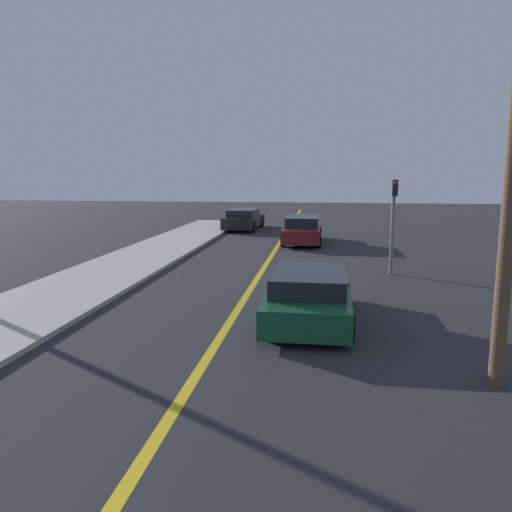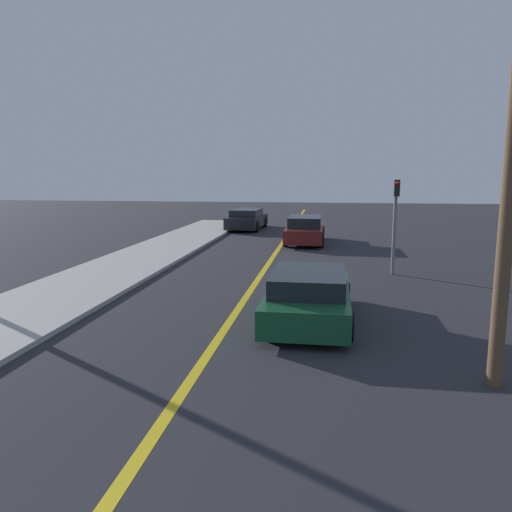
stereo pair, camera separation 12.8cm
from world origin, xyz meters
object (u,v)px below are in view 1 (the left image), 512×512
(car_ahead_center, at_px, (302,230))
(car_far_distant, at_px, (244,219))
(traffic_light, at_px, (393,215))
(car_near_right_lane, at_px, (309,296))
(utility_pole, at_px, (510,208))

(car_ahead_center, height_order, car_far_distant, car_ahead_center)
(car_far_distant, relative_size, traffic_light, 1.50)
(car_near_right_lane, relative_size, utility_pole, 0.77)
(car_far_distant, relative_size, utility_pole, 0.83)
(car_near_right_lane, bearing_deg, car_ahead_center, 93.69)
(utility_pole, bearing_deg, car_far_distant, 109.04)
(car_near_right_lane, bearing_deg, utility_pole, -45.07)
(traffic_light, bearing_deg, utility_pole, -86.82)
(car_ahead_center, xyz_separation_m, utility_pole, (3.86, -16.61, 2.25))
(car_near_right_lane, height_order, car_ahead_center, car_ahead_center)
(car_near_right_lane, distance_m, car_ahead_center, 13.39)
(car_far_distant, height_order, traffic_light, traffic_light)
(car_ahead_center, distance_m, car_far_distant, 6.93)
(car_near_right_lane, distance_m, car_far_distant, 19.67)
(car_near_right_lane, height_order, utility_pole, utility_pole)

